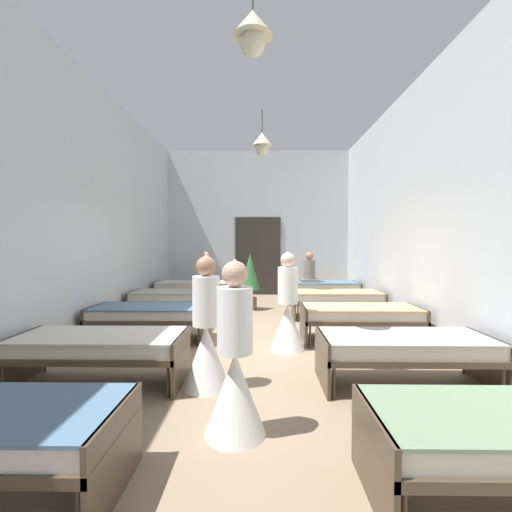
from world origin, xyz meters
name	(u,v)px	position (x,y,z in m)	size (l,w,h in m)	color
ground_plane	(255,344)	(0.00, 0.00, -0.05)	(6.16, 11.01, 0.10)	#8C755B
room_shell	(256,212)	(0.00, 1.21, 2.22)	(5.96, 10.61, 4.44)	silver
bed_left_row_1	(100,346)	(-1.73, -1.80, 0.44)	(1.90, 0.84, 0.57)	#473828
bed_right_row_1	(405,347)	(1.73, -1.80, 0.44)	(1.90, 0.84, 0.57)	#473828
bed_left_row_2	(150,314)	(-1.73, 0.00, 0.44)	(1.90, 0.84, 0.57)	#473828
bed_right_row_2	(360,315)	(1.73, 0.00, 0.44)	(1.90, 0.84, 0.57)	#473828
bed_left_row_3	(176,297)	(-1.73, 1.80, 0.44)	(1.90, 0.84, 0.57)	#473828
bed_right_row_3	(337,297)	(1.73, 1.80, 0.44)	(1.90, 0.84, 0.57)	#473828
bed_left_row_4	(192,287)	(-1.73, 3.60, 0.44)	(1.90, 0.84, 0.57)	#473828
bed_right_row_4	(322,287)	(1.73, 3.60, 0.44)	(1.90, 0.84, 0.57)	#473828
nurse_near_aisle	(288,315)	(0.51, -0.48, 0.53)	(0.52, 0.52, 1.49)	white
nurse_mid_aisle	(235,373)	(-0.11, -2.85, 0.53)	(0.52, 0.52, 1.49)	white
nurse_far_aisle	(206,341)	(-0.50, -1.90, 0.53)	(0.52, 0.52, 1.49)	white
patient_seated_primary	(205,271)	(-1.38, 3.57, 0.87)	(0.44, 0.44, 0.80)	#515B70
patient_seated_secondary	(309,271)	(1.38, 3.60, 0.87)	(0.44, 0.44, 0.80)	slate
potted_plant	(250,276)	(-0.16, 2.70, 0.82)	(0.48, 0.48, 1.36)	brown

